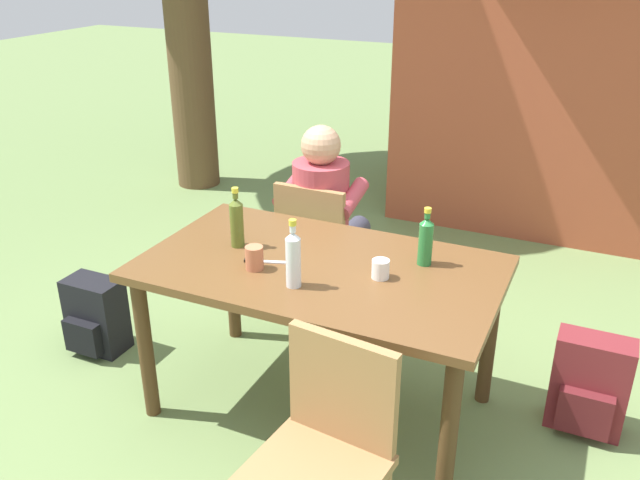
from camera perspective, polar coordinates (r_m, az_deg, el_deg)
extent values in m
plane|color=#6B844C|center=(3.37, 0.00, -14.00)|extent=(24.00, 24.00, 0.00)
cube|color=brown|center=(2.96, 0.00, -2.47)|extent=(1.59, 0.92, 0.04)
cylinder|color=#4C311A|center=(3.22, -14.74, -8.97)|extent=(0.07, 0.07, 0.74)
cylinder|color=#4C311A|center=(2.68, 10.96, -16.16)|extent=(0.07, 0.07, 0.74)
cylinder|color=#4C311A|center=(3.74, -7.54, -3.28)|extent=(0.07, 0.07, 0.74)
cylinder|color=#4C311A|center=(3.30, 14.33, -8.01)|extent=(0.07, 0.07, 0.74)
cube|color=#A37547|center=(3.92, 0.37, -0.66)|extent=(0.45, 0.45, 0.04)
cube|color=#A37547|center=(3.67, -0.94, 1.39)|extent=(0.42, 0.05, 0.42)
cylinder|color=#A37547|center=(4.11, 3.89, -2.97)|extent=(0.04, 0.04, 0.41)
cylinder|color=#A37547|center=(4.25, -0.87, -1.96)|extent=(0.04, 0.04, 0.41)
cylinder|color=#A37547|center=(3.81, 1.75, -5.35)|extent=(0.04, 0.04, 0.41)
cylinder|color=#A37547|center=(3.95, -3.31, -4.17)|extent=(0.04, 0.04, 0.41)
cube|color=#A37547|center=(2.40, -0.65, -19.54)|extent=(0.49, 0.49, 0.04)
cube|color=#A37547|center=(2.38, 1.94, -12.67)|extent=(0.42, 0.09, 0.42)
cylinder|color=#A37547|center=(2.74, -1.97, -19.12)|extent=(0.04, 0.04, 0.41)
cylinder|color=#B7424C|center=(3.77, 0.07, 2.90)|extent=(0.32, 0.32, 0.52)
sphere|color=tan|center=(3.66, 0.08, 8.14)|extent=(0.22, 0.22, 0.22)
cylinder|color=#383847|center=(4.01, 2.43, 0.19)|extent=(0.14, 0.40, 0.14)
cylinder|color=#383847|center=(4.27, 3.40, -1.56)|extent=(0.11, 0.11, 0.45)
cylinder|color=#B7424C|center=(3.67, 2.76, 3.57)|extent=(0.09, 0.31, 0.16)
cylinder|color=#383847|center=(4.07, 0.09, 0.63)|extent=(0.14, 0.40, 0.14)
cylinder|color=#383847|center=(4.33, 1.18, -1.12)|extent=(0.11, 0.11, 0.45)
cylinder|color=#B7424C|center=(3.82, -2.51, 4.41)|extent=(0.09, 0.31, 0.16)
cylinder|color=white|center=(2.73, -2.30, -1.95)|extent=(0.06, 0.06, 0.21)
cone|color=white|center=(2.68, -2.35, 0.39)|extent=(0.06, 0.06, 0.03)
cylinder|color=white|center=(2.67, -2.36, 0.98)|extent=(0.03, 0.03, 0.03)
cylinder|color=yellow|center=(2.66, -2.37, 1.51)|extent=(0.03, 0.03, 0.02)
cylinder|color=#287A38|center=(2.95, 9.03, -0.36)|extent=(0.06, 0.06, 0.19)
cone|color=#287A38|center=(2.91, 9.17, 1.61)|extent=(0.06, 0.06, 0.03)
cylinder|color=#287A38|center=(2.90, 9.21, 2.09)|extent=(0.03, 0.03, 0.03)
cylinder|color=yellow|center=(2.89, 9.24, 2.53)|extent=(0.03, 0.03, 0.02)
cylinder|color=#566623|center=(3.11, -7.14, 1.25)|extent=(0.06, 0.06, 0.21)
cone|color=#566623|center=(3.07, -7.25, 3.30)|extent=(0.06, 0.06, 0.03)
cylinder|color=#566623|center=(3.06, -7.28, 3.81)|extent=(0.03, 0.03, 0.03)
cylinder|color=yellow|center=(3.05, -7.31, 4.26)|extent=(0.03, 0.03, 0.02)
cylinder|color=#BC6B47|center=(2.91, -5.65, -1.53)|extent=(0.08, 0.08, 0.11)
cylinder|color=white|center=(2.83, 5.22, -2.49)|extent=(0.08, 0.08, 0.08)
cube|color=silver|center=(2.97, -3.68, -1.91)|extent=(0.18, 0.08, 0.01)
cube|color=black|center=(2.99, -5.77, -1.77)|extent=(0.08, 0.05, 0.01)
cube|color=maroon|center=(3.34, 22.10, -11.36)|extent=(0.33, 0.16, 0.48)
cube|color=maroon|center=(3.30, 21.71, -13.65)|extent=(0.23, 0.06, 0.21)
cube|color=black|center=(3.87, -18.62, -6.08)|extent=(0.31, 0.19, 0.42)
cube|color=black|center=(3.84, -19.69, -7.87)|extent=(0.22, 0.06, 0.19)
cylinder|color=brown|center=(6.06, -11.37, 17.90)|extent=(0.38, 0.38, 2.90)
cube|color=#9E472D|center=(5.78, 19.35, 12.84)|extent=(2.17, 1.66, 2.13)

